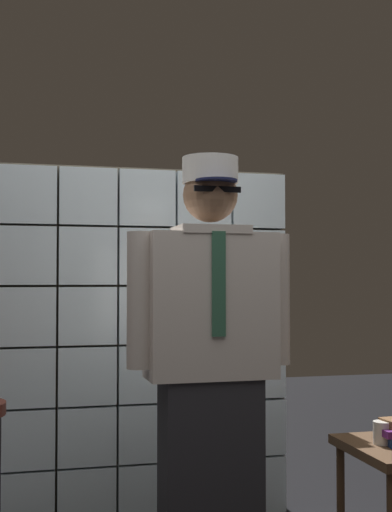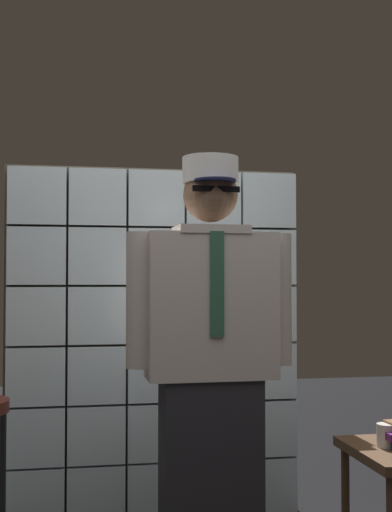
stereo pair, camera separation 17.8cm
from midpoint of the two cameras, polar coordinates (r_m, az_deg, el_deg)
glass_block_wall at (r=3.67m, az=-2.00°, el=-7.31°), size 1.57×0.10×1.88m
standing_person at (r=2.88m, az=3.01°, el=-8.68°), size 0.71×0.30×1.78m
coffee_mug at (r=3.06m, az=17.28°, el=-14.06°), size 0.13×0.08×0.09m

